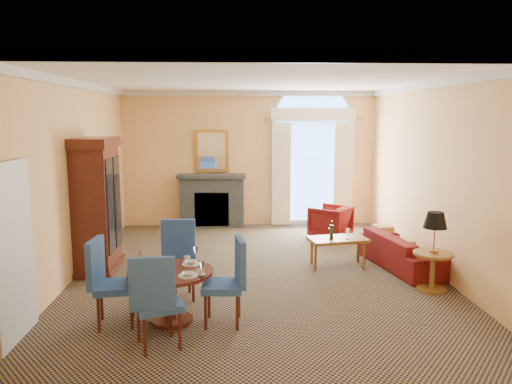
{
  "coord_description": "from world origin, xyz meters",
  "views": [
    {
      "loc": [
        -0.42,
        -8.14,
        2.63
      ],
      "look_at": [
        0.0,
        0.5,
        1.3
      ],
      "focal_mm": 35.0,
      "sensor_mm": 36.0,
      "label": 1
    }
  ],
  "objects_px": {
    "dining_table": "(171,283)",
    "coffee_table": "(338,240)",
    "sofa": "(403,251)",
    "side_table": "(434,242)",
    "armoire": "(96,207)",
    "armchair": "(330,222)"
  },
  "relations": [
    {
      "from": "dining_table",
      "to": "armchair",
      "type": "distance_m",
      "value": 5.22
    },
    {
      "from": "dining_table",
      "to": "side_table",
      "type": "bearing_deg",
      "value": 14.56
    },
    {
      "from": "side_table",
      "to": "dining_table",
      "type": "bearing_deg",
      "value": -165.44
    },
    {
      "from": "dining_table",
      "to": "armchair",
      "type": "bearing_deg",
      "value": 56.1
    },
    {
      "from": "armoire",
      "to": "side_table",
      "type": "xyz_separation_m",
      "value": [
        5.32,
        -1.3,
        -0.34
      ]
    },
    {
      "from": "sofa",
      "to": "side_table",
      "type": "distance_m",
      "value": 1.28
    },
    {
      "from": "armchair",
      "to": "side_table",
      "type": "bearing_deg",
      "value": 52.67
    },
    {
      "from": "armchair",
      "to": "side_table",
      "type": "relative_size",
      "value": 0.65
    },
    {
      "from": "sofa",
      "to": "coffee_table",
      "type": "relative_size",
      "value": 1.84
    },
    {
      "from": "coffee_table",
      "to": "side_table",
      "type": "height_order",
      "value": "side_table"
    },
    {
      "from": "sofa",
      "to": "side_table",
      "type": "bearing_deg",
      "value": 171.3
    },
    {
      "from": "armoire",
      "to": "armchair",
      "type": "xyz_separation_m",
      "value": [
        4.42,
        2.04,
        -0.74
      ]
    },
    {
      "from": "sofa",
      "to": "side_table",
      "type": "xyz_separation_m",
      "value": [
        0.05,
        -1.19,
        0.47
      ]
    },
    {
      "from": "armchair",
      "to": "side_table",
      "type": "height_order",
      "value": "side_table"
    },
    {
      "from": "armoire",
      "to": "sofa",
      "type": "relative_size",
      "value": 1.14
    },
    {
      "from": "dining_table",
      "to": "coffee_table",
      "type": "height_order",
      "value": "dining_table"
    },
    {
      "from": "sofa",
      "to": "side_table",
      "type": "relative_size",
      "value": 1.68
    },
    {
      "from": "dining_table",
      "to": "armoire",
      "type": "bearing_deg",
      "value": 123.42
    },
    {
      "from": "dining_table",
      "to": "coffee_table",
      "type": "relative_size",
      "value": 1.01
    },
    {
      "from": "dining_table",
      "to": "side_table",
      "type": "relative_size",
      "value": 0.92
    },
    {
      "from": "armchair",
      "to": "side_table",
      "type": "xyz_separation_m",
      "value": [
        0.9,
        -3.34,
        0.4
      ]
    },
    {
      "from": "coffee_table",
      "to": "armoire",
      "type": "bearing_deg",
      "value": 169.82
    }
  ]
}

